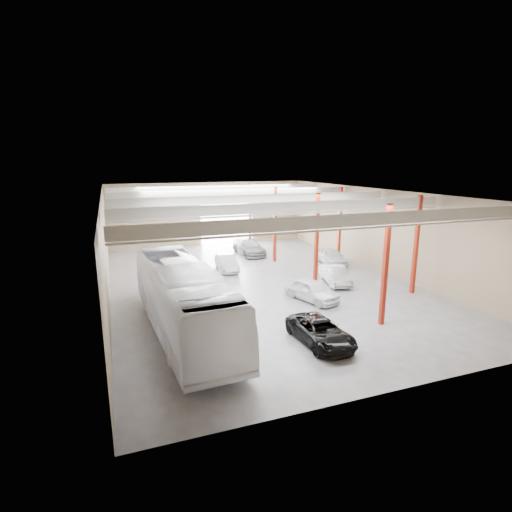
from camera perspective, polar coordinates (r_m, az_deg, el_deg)
depot_shell at (r=30.56m, az=0.42°, el=5.35°), size 22.12×32.12×7.06m
coach_bus at (r=22.34m, az=-10.42°, el=-5.98°), size 3.93×13.89×3.83m
black_sedan at (r=21.27m, az=9.19°, el=-10.63°), size 2.26×4.67×1.28m
car_row_a at (r=27.44m, az=7.95°, el=-4.83°), size 2.88×4.56×1.45m
car_row_b at (r=34.68m, az=-4.21°, el=-0.97°), size 1.69×4.18×1.35m
car_row_c at (r=40.62m, az=-1.04°, el=1.32°), size 2.35×5.40×1.55m
car_right_near at (r=31.53m, az=11.23°, el=-2.61°), size 2.39×4.47×1.40m
car_right_far at (r=37.24m, az=10.78°, el=-0.08°), size 2.26×4.51×1.47m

